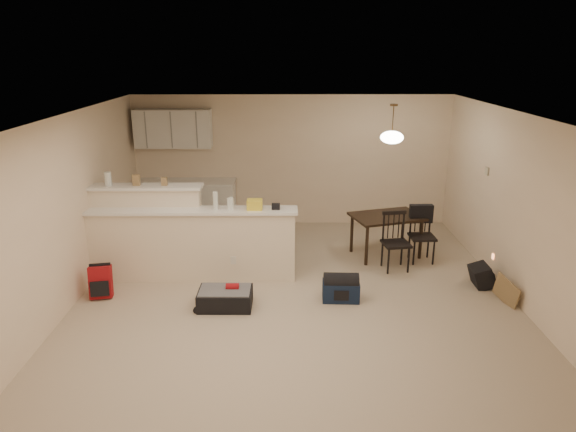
{
  "coord_description": "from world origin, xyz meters",
  "views": [
    {
      "loc": [
        -0.15,
        -6.18,
        3.29
      ],
      "look_at": [
        -0.1,
        0.7,
        1.05
      ],
      "focal_mm": 32.0,
      "sensor_mm": 36.0,
      "label": 1
    }
  ],
  "objects_px": {
    "dining_chair_near": "(396,242)",
    "suitcase": "(225,299)",
    "black_daypack": "(481,276)",
    "dining_chair_far": "(422,235)",
    "dining_table": "(387,220)",
    "red_backpack": "(101,282)",
    "navy_duffel": "(341,291)",
    "pendant_lamp": "(392,137)"
  },
  "relations": [
    {
      "from": "dining_chair_near",
      "to": "black_daypack",
      "type": "distance_m",
      "value": 1.32
    },
    {
      "from": "dining_table",
      "to": "black_daypack",
      "type": "xyz_separation_m",
      "value": [
        1.17,
        -1.2,
        -0.46
      ]
    },
    {
      "from": "dining_chair_near",
      "to": "red_backpack",
      "type": "relative_size",
      "value": 2.04
    },
    {
      "from": "pendant_lamp",
      "to": "suitcase",
      "type": "bearing_deg",
      "value": -143.84
    },
    {
      "from": "suitcase",
      "to": "red_backpack",
      "type": "height_order",
      "value": "red_backpack"
    },
    {
      "from": "suitcase",
      "to": "dining_table",
      "type": "bearing_deg",
      "value": 36.97
    },
    {
      "from": "red_backpack",
      "to": "black_daypack",
      "type": "distance_m",
      "value": 5.42
    },
    {
      "from": "pendant_lamp",
      "to": "black_daypack",
      "type": "relative_size",
      "value": 1.76
    },
    {
      "from": "navy_duffel",
      "to": "black_daypack",
      "type": "bearing_deg",
      "value": 14.21
    },
    {
      "from": "dining_chair_far",
      "to": "black_daypack",
      "type": "xyz_separation_m",
      "value": [
        0.64,
        -0.93,
        -0.29
      ]
    },
    {
      "from": "dining_chair_far",
      "to": "dining_table",
      "type": "bearing_deg",
      "value": 151.61
    },
    {
      "from": "navy_duffel",
      "to": "pendant_lamp",
      "type": "bearing_deg",
      "value": 63.26
    },
    {
      "from": "dining_chair_far",
      "to": "black_daypack",
      "type": "height_order",
      "value": "dining_chair_far"
    },
    {
      "from": "dining_chair_far",
      "to": "navy_duffel",
      "type": "bearing_deg",
      "value": -138.43
    },
    {
      "from": "red_backpack",
      "to": "dining_chair_near",
      "type": "bearing_deg",
      "value": 1.74
    },
    {
      "from": "suitcase",
      "to": "navy_duffel",
      "type": "xyz_separation_m",
      "value": [
        1.56,
        0.18,
        0.02
      ]
    },
    {
      "from": "dining_table",
      "to": "red_backpack",
      "type": "xyz_separation_m",
      "value": [
        -4.23,
        -1.5,
        -0.39
      ]
    },
    {
      "from": "navy_duffel",
      "to": "red_backpack",
      "type": "bearing_deg",
      "value": -179.71
    },
    {
      "from": "dining_chair_far",
      "to": "red_backpack",
      "type": "distance_m",
      "value": 4.93
    },
    {
      "from": "navy_duffel",
      "to": "black_daypack",
      "type": "distance_m",
      "value": 2.13
    },
    {
      "from": "dining_chair_far",
      "to": "black_daypack",
      "type": "relative_size",
      "value": 2.53
    },
    {
      "from": "dining_chair_far",
      "to": "red_backpack",
      "type": "relative_size",
      "value": 2.0
    },
    {
      "from": "dining_chair_near",
      "to": "navy_duffel",
      "type": "relative_size",
      "value": 1.82
    },
    {
      "from": "pendant_lamp",
      "to": "red_backpack",
      "type": "distance_m",
      "value": 4.82
    },
    {
      "from": "dining_chair_near",
      "to": "dining_table",
      "type": "bearing_deg",
      "value": 86.25
    },
    {
      "from": "red_backpack",
      "to": "navy_duffel",
      "type": "xyz_separation_m",
      "value": [
        3.32,
        -0.13,
        -0.09
      ]
    },
    {
      "from": "dining_table",
      "to": "red_backpack",
      "type": "height_order",
      "value": "dining_table"
    },
    {
      "from": "suitcase",
      "to": "dining_chair_far",
      "type": "bearing_deg",
      "value": 27.94
    },
    {
      "from": "dining_chair_near",
      "to": "suitcase",
      "type": "bearing_deg",
      "value": -162.16
    },
    {
      "from": "dining_table",
      "to": "red_backpack",
      "type": "distance_m",
      "value": 4.51
    },
    {
      "from": "pendant_lamp",
      "to": "black_daypack",
      "type": "xyz_separation_m",
      "value": [
        1.17,
        -1.2,
        -1.83
      ]
    },
    {
      "from": "dining_table",
      "to": "dining_chair_far",
      "type": "relative_size",
      "value": 1.43
    },
    {
      "from": "dining_table",
      "to": "black_daypack",
      "type": "distance_m",
      "value": 1.74
    },
    {
      "from": "black_daypack",
      "to": "dining_chair_far",
      "type": "bearing_deg",
      "value": 35.91
    },
    {
      "from": "pendant_lamp",
      "to": "navy_duffel",
      "type": "relative_size",
      "value": 1.24
    },
    {
      "from": "dining_chair_far",
      "to": "navy_duffel",
      "type": "xyz_separation_m",
      "value": [
        -1.44,
        -1.36,
        -0.31
      ]
    },
    {
      "from": "pendant_lamp",
      "to": "dining_chair_near",
      "type": "xyz_separation_m",
      "value": [
        0.04,
        -0.59,
        -1.53
      ]
    },
    {
      "from": "dining_table",
      "to": "dining_chair_near",
      "type": "distance_m",
      "value": 0.61
    },
    {
      "from": "dining_table",
      "to": "dining_chair_far",
      "type": "distance_m",
      "value": 0.62
    },
    {
      "from": "dining_chair_near",
      "to": "suitcase",
      "type": "relative_size",
      "value": 1.28
    },
    {
      "from": "suitcase",
      "to": "black_daypack",
      "type": "height_order",
      "value": "black_daypack"
    },
    {
      "from": "dining_chair_near",
      "to": "navy_duffel",
      "type": "bearing_deg",
      "value": -140.66
    }
  ]
}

